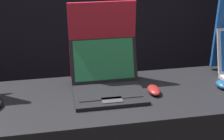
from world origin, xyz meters
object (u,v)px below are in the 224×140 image
object	(u,v)px
laptop_middle	(107,81)
mouse_middle	(154,90)
promo_stand_middle	(102,44)
mouse_back	(222,85)

from	to	relation	value
laptop_middle	mouse_middle	distance (m)	0.26
laptop_middle	promo_stand_middle	xyz separation A→B (m)	(0.00, 0.16, 0.16)
mouse_middle	mouse_back	bearing A→B (deg)	-1.08
laptop_middle	mouse_middle	size ratio (longest dim) A/B	3.25
promo_stand_middle	laptop_middle	bearing A→B (deg)	-90.00
laptop_middle	mouse_back	size ratio (longest dim) A/B	4.00
laptop_middle	mouse_back	xyz separation A→B (m)	(0.65, -0.08, -0.04)
laptop_middle	mouse_back	world-z (taller)	laptop_middle
laptop_middle	mouse_middle	world-z (taller)	laptop_middle
laptop_middle	mouse_middle	xyz separation A→B (m)	(0.25, -0.08, -0.04)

